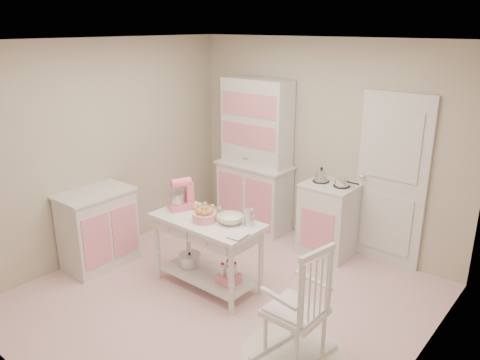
{
  "coord_description": "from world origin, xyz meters",
  "views": [
    {
      "loc": [
        2.84,
        -3.18,
        2.75
      ],
      "look_at": [
        -0.25,
        0.58,
        1.11
      ],
      "focal_mm": 35.0,
      "sensor_mm": 36.0,
      "label": 1
    }
  ],
  "objects_px": {
    "bread_basket": "(205,217)",
    "stove": "(329,219)",
    "hutch": "(255,156)",
    "base_cabinet": "(98,229)",
    "work_table": "(208,253)",
    "rocking_chair": "(296,300)",
    "stand_mixer": "(180,194)"
  },
  "relations": [
    {
      "from": "base_cabinet",
      "to": "work_table",
      "type": "bearing_deg",
      "value": 18.66
    },
    {
      "from": "stove",
      "to": "hutch",
      "type": "bearing_deg",
      "value": 177.61
    },
    {
      "from": "work_table",
      "to": "stand_mixer",
      "type": "relative_size",
      "value": 3.53
    },
    {
      "from": "stove",
      "to": "bread_basket",
      "type": "distance_m",
      "value": 1.73
    },
    {
      "from": "stand_mixer",
      "to": "hutch",
      "type": "bearing_deg",
      "value": 119.66
    },
    {
      "from": "stove",
      "to": "rocking_chair",
      "type": "relative_size",
      "value": 0.84
    },
    {
      "from": "work_table",
      "to": "bread_basket",
      "type": "distance_m",
      "value": 0.45
    },
    {
      "from": "hutch",
      "to": "stand_mixer",
      "type": "bearing_deg",
      "value": -83.79
    },
    {
      "from": "hutch",
      "to": "stove",
      "type": "bearing_deg",
      "value": -2.39
    },
    {
      "from": "base_cabinet",
      "to": "bread_basket",
      "type": "bearing_deg",
      "value": 16.48
    },
    {
      "from": "bread_basket",
      "to": "work_table",
      "type": "bearing_deg",
      "value": 111.8
    },
    {
      "from": "hutch",
      "to": "bread_basket",
      "type": "height_order",
      "value": "hutch"
    },
    {
      "from": "work_table",
      "to": "bread_basket",
      "type": "height_order",
      "value": "bread_basket"
    },
    {
      "from": "rocking_chair",
      "to": "stove",
      "type": "bearing_deg",
      "value": 121.28
    },
    {
      "from": "stove",
      "to": "stand_mixer",
      "type": "bearing_deg",
      "value": -124.35
    },
    {
      "from": "rocking_chair",
      "to": "work_table",
      "type": "xyz_separation_m",
      "value": [
        -1.35,
        0.36,
        -0.15
      ]
    },
    {
      "from": "work_table",
      "to": "hutch",
      "type": "bearing_deg",
      "value": 110.49
    },
    {
      "from": "rocking_chair",
      "to": "stand_mixer",
      "type": "xyz_separation_m",
      "value": [
        -1.77,
        0.38,
        0.42
      ]
    },
    {
      "from": "work_table",
      "to": "stand_mixer",
      "type": "distance_m",
      "value": 0.71
    },
    {
      "from": "bread_basket",
      "to": "stove",
      "type": "bearing_deg",
      "value": 69.48
    },
    {
      "from": "bread_basket",
      "to": "rocking_chair",
      "type": "bearing_deg",
      "value": -12.94
    },
    {
      "from": "stand_mixer",
      "to": "bread_basket",
      "type": "height_order",
      "value": "stand_mixer"
    },
    {
      "from": "stove",
      "to": "bread_basket",
      "type": "bearing_deg",
      "value": -110.52
    },
    {
      "from": "stand_mixer",
      "to": "bread_basket",
      "type": "distance_m",
      "value": 0.46
    },
    {
      "from": "base_cabinet",
      "to": "bread_basket",
      "type": "relative_size",
      "value": 3.68
    },
    {
      "from": "rocking_chair",
      "to": "base_cabinet",
      "type": "bearing_deg",
      "value": -168.12
    },
    {
      "from": "hutch",
      "to": "rocking_chair",
      "type": "relative_size",
      "value": 1.89
    },
    {
      "from": "base_cabinet",
      "to": "rocking_chair",
      "type": "height_order",
      "value": "rocking_chair"
    },
    {
      "from": "stove",
      "to": "rocking_chair",
      "type": "distance_m",
      "value": 2.03
    },
    {
      "from": "base_cabinet",
      "to": "hutch",
      "type": "bearing_deg",
      "value": 69.79
    },
    {
      "from": "stove",
      "to": "base_cabinet",
      "type": "distance_m",
      "value": 2.78
    },
    {
      "from": "hutch",
      "to": "bread_basket",
      "type": "bearing_deg",
      "value": -69.47
    }
  ]
}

